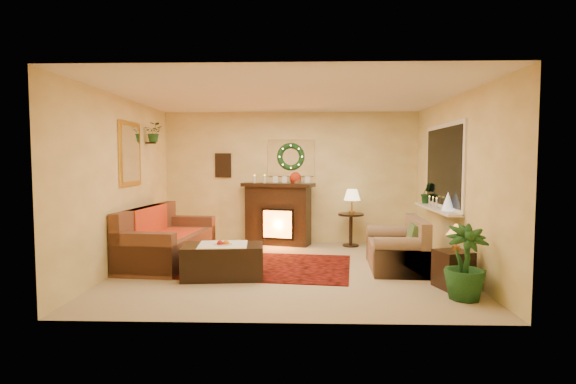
{
  "coord_description": "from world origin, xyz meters",
  "views": [
    {
      "loc": [
        0.21,
        -6.68,
        1.64
      ],
      "look_at": [
        0.0,
        0.35,
        1.15
      ],
      "focal_mm": 28.0,
      "sensor_mm": 36.0,
      "label": 1
    }
  ],
  "objects_px": {
    "end_table_square": "(453,267)",
    "coffee_table": "(223,263)",
    "side_table_round": "(351,229)",
    "fireplace": "(278,216)",
    "loveseat": "(396,241)",
    "sofa": "(169,236)"
  },
  "relations": [
    {
      "from": "end_table_square",
      "to": "coffee_table",
      "type": "bearing_deg",
      "value": 172.35
    },
    {
      "from": "loveseat",
      "to": "end_table_square",
      "type": "bearing_deg",
      "value": -59.96
    },
    {
      "from": "sofa",
      "to": "fireplace",
      "type": "xyz_separation_m",
      "value": [
        1.68,
        1.63,
        0.12
      ]
    },
    {
      "from": "fireplace",
      "to": "end_table_square",
      "type": "relative_size",
      "value": 2.56
    },
    {
      "from": "sofa",
      "to": "coffee_table",
      "type": "height_order",
      "value": "sofa"
    },
    {
      "from": "sofa",
      "to": "side_table_round",
      "type": "distance_m",
      "value": 3.42
    },
    {
      "from": "side_table_round",
      "to": "end_table_square",
      "type": "bearing_deg",
      "value": -70.26
    },
    {
      "from": "sofa",
      "to": "coffee_table",
      "type": "xyz_separation_m",
      "value": [
        1.04,
        -0.93,
        -0.22
      ]
    },
    {
      "from": "end_table_square",
      "to": "coffee_table",
      "type": "height_order",
      "value": "end_table_square"
    },
    {
      "from": "end_table_square",
      "to": "side_table_round",
      "type": "bearing_deg",
      "value": 109.74
    },
    {
      "from": "loveseat",
      "to": "end_table_square",
      "type": "height_order",
      "value": "loveseat"
    },
    {
      "from": "fireplace",
      "to": "coffee_table",
      "type": "distance_m",
      "value": 2.66
    },
    {
      "from": "end_table_square",
      "to": "sofa",
      "type": "bearing_deg",
      "value": 161.85
    },
    {
      "from": "sofa",
      "to": "side_table_round",
      "type": "bearing_deg",
      "value": 31.14
    },
    {
      "from": "sofa",
      "to": "end_table_square",
      "type": "distance_m",
      "value": 4.31
    },
    {
      "from": "sofa",
      "to": "loveseat",
      "type": "relative_size",
      "value": 1.56
    },
    {
      "from": "side_table_round",
      "to": "coffee_table",
      "type": "relative_size",
      "value": 0.57
    },
    {
      "from": "end_table_square",
      "to": "coffee_table",
      "type": "distance_m",
      "value": 3.08
    },
    {
      "from": "sofa",
      "to": "fireplace",
      "type": "bearing_deg",
      "value": 49.74
    },
    {
      "from": "side_table_round",
      "to": "coffee_table",
      "type": "distance_m",
      "value": 3.16
    },
    {
      "from": "end_table_square",
      "to": "coffee_table",
      "type": "relative_size",
      "value": 0.44
    },
    {
      "from": "loveseat",
      "to": "coffee_table",
      "type": "distance_m",
      "value": 2.62
    }
  ]
}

